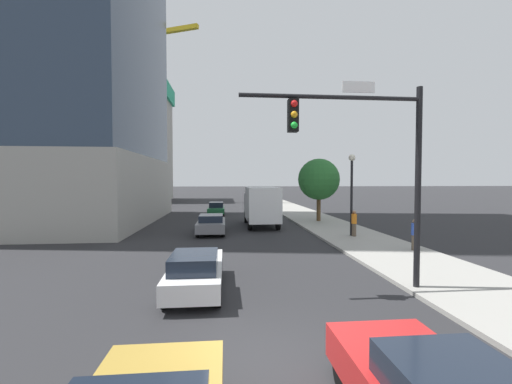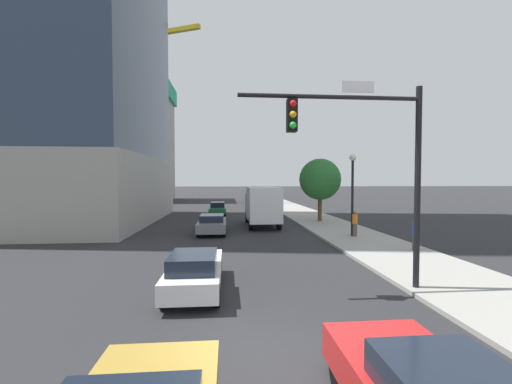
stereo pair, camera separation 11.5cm
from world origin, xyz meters
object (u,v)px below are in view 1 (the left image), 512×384
street_lamp (352,182)px  pedestrian_blue_shirt (415,234)px  box_truck (261,204)px  street_tree (319,179)px  car_white (196,271)px  pedestrian_orange_shirt (354,223)px  car_green (216,209)px  traffic_light_pole (365,147)px  construction_building (123,134)px  car_gray (211,224)px

street_lamp → pedestrian_blue_shirt: (1.54, -4.68, -2.72)m
pedestrian_blue_shirt → box_truck: bearing=122.9°
street_tree → car_white: 20.11m
pedestrian_orange_shirt → car_green: bearing=120.9°
traffic_light_pole → car_white: traffic_light_pole is taller
pedestrian_blue_shirt → car_green: bearing=118.3°
street_tree → box_truck: bearing=-159.7°
car_green → pedestrian_orange_shirt: (9.34, -15.59, 0.32)m
car_green → box_truck: size_ratio=0.64×
street_lamp → construction_building: bearing=122.9°
construction_building → pedestrian_orange_shirt: bearing=-57.1°
traffic_light_pole → car_gray: bearing=113.6°
traffic_light_pole → car_green: bearing=102.4°
street_tree → pedestrian_blue_shirt: 13.03m
construction_building → box_truck: bearing=-58.8°
street_tree → pedestrian_orange_shirt: bearing=-90.2°
construction_building → pedestrian_blue_shirt: construction_building is taller
car_gray → box_truck: (3.94, 3.34, 1.11)m
car_white → pedestrian_blue_shirt: 11.86m
street_lamp → pedestrian_orange_shirt: size_ratio=3.18×
street_tree → box_truck: 6.15m
construction_building → street_tree: (27.13, -33.77, -8.52)m
car_white → pedestrian_orange_shirt: 13.20m
car_green → car_gray: car_green is taller
street_lamp → car_gray: size_ratio=1.18×
box_truck → traffic_light_pole: bearing=-84.1°
construction_building → box_truck: size_ratio=4.34×
traffic_light_pole → car_white: 7.04m
car_green → pedestrian_blue_shirt: size_ratio=2.64×
street_tree → car_gray: size_ratio=1.23×
traffic_light_pole → street_lamp: bearing=70.4°
street_lamp → pedestrian_blue_shirt: 5.63m
pedestrian_orange_shirt → car_white: bearing=-135.1°
traffic_light_pole → pedestrian_orange_shirt: traffic_light_pole is taller
box_truck → construction_building: bearing=121.2°
traffic_light_pole → pedestrian_orange_shirt: 11.34m
street_lamp → car_white: (-9.26, -9.57, -2.98)m
car_gray → pedestrian_blue_shirt: bearing=-34.0°
street_tree → construction_building: bearing=128.8°
car_gray → pedestrian_orange_shirt: 9.77m
car_green → street_tree: bearing=-38.3°
box_truck → pedestrian_blue_shirt: (6.86, -10.61, -0.83)m
street_lamp → pedestrian_orange_shirt: (0.09, -0.26, -2.68)m
construction_building → traffic_light_pole: size_ratio=4.19×
construction_building → pedestrian_blue_shirt: size_ratio=17.80×
car_white → pedestrian_blue_shirt: size_ratio=2.85×
construction_building → street_lamp: 50.45m
pedestrian_blue_shirt → pedestrian_orange_shirt: bearing=108.2°
car_green → pedestrian_blue_shirt: pedestrian_blue_shirt is taller
traffic_light_pole → car_green: size_ratio=1.61×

